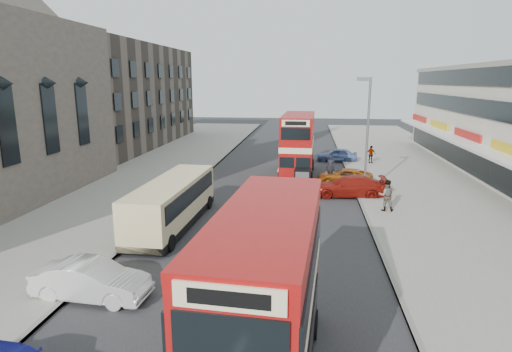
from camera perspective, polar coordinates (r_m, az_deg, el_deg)
The scene contains 18 objects.
ground at distance 14.19m, azimuth -4.93°, elevation -21.20°, with size 160.00×160.00×0.00m, color #28282B.
road_surface at distance 32.57m, azimuth 2.32°, elevation -1.30°, with size 12.00×90.00×0.01m, color #28282B.
pavement_right at distance 33.80m, azimuth 23.05°, elevation -1.68°, with size 12.00×90.00×0.15m, color gray.
pavement_left at distance 35.57m, azimuth -17.32°, elevation -0.55°, with size 12.00×90.00×0.15m, color gray.
kerb_left at distance 33.59m, azimuth -8.11°, elevation -0.86°, with size 0.20×90.00×0.16m, color gray.
kerb_right at distance 32.65m, azimuth 13.05°, elevation -1.46°, with size 0.20×90.00×0.16m, color gray.
brick_terrace at distance 55.29m, azimuth -19.66°, elevation 10.06°, with size 14.00×28.00×12.00m, color #66594C.
street_lamp at distance 29.92m, azimuth 14.69°, elevation 6.35°, with size 1.00×0.20×8.12m.
bus_main at distance 11.18m, azimuth 1.40°, elevation -16.47°, with size 2.84×8.62×4.67m.
bus_second at distance 35.61m, azimuth 5.68°, elevation 4.18°, with size 2.72×9.15×5.01m.
coach at distance 23.73m, azimuth -11.19°, elevation -3.38°, with size 2.62×9.12×2.40m.
car_left_front at distance 17.17m, azimuth -21.30°, elevation -12.98°, with size 1.51×4.33×1.43m, color silver.
car_right_a at distance 30.06m, azimuth 12.39°, elevation -1.37°, with size 2.04×5.02×1.46m, color maroon.
car_right_b at distance 33.74m, azimuth 11.85°, elevation -0.04°, with size 1.97×4.27×1.19m, color #B75A12.
car_right_c at distance 42.84m, azimuth 10.83°, elevation 2.82°, with size 1.60×3.97×1.35m, color #5B7AB6.
pedestrian_near at distance 26.83m, azimuth 17.16°, elevation -2.48°, with size 0.72×0.49×1.95m, color gray.
pedestrian_far at distance 42.07m, azimuth 15.21°, elevation 2.84°, with size 0.98×0.41×1.67m, color gray.
cyclist at distance 33.94m, azimuth 9.99°, elevation 0.38°, with size 0.83×1.86×2.20m.
Camera 1 is at (2.56, -11.49, 7.92)m, focal length 29.67 mm.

